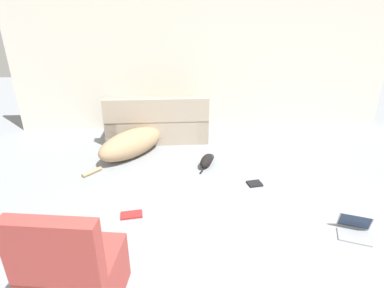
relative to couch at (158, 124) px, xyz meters
The scene contains 8 objects.
wall_back 1.45m from the couch, 32.54° to the left, with size 7.10×0.06×2.56m.
couch is the anchor object (origin of this frame).
dog 0.81m from the couch, 115.98° to the right, with size 1.26×1.40×0.43m.
cat 1.41m from the couch, 56.14° to the right, with size 0.30×0.52×0.17m.
laptop_open 3.50m from the couch, 52.25° to the right, with size 0.39×0.37×0.21m.
book_black 2.23m from the couch, 52.13° to the right, with size 0.21×0.18×0.02m.
book_red 2.37m from the couch, 94.70° to the right, with size 0.26×0.17×0.02m.
side_chair 3.48m from the couch, 97.36° to the right, with size 0.70×0.64×0.93m.
Camera 1 is at (-0.55, -1.45, 2.07)m, focal length 28.00 mm.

